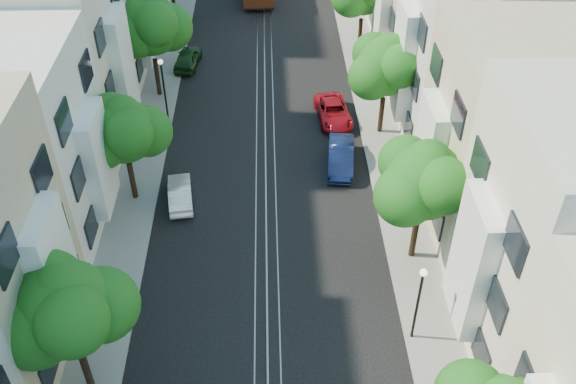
{
  "coord_description": "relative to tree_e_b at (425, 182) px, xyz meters",
  "views": [
    {
      "loc": [
        0.32,
        -13.46,
        22.76
      ],
      "look_at": [
        1.15,
        11.57,
        2.2
      ],
      "focal_mm": 40.0,
      "sensor_mm": 36.0,
      "label": 1
    }
  ],
  "objects": [
    {
      "name": "rail_right",
      "position": [
        -6.71,
        19.02,
        -4.72
      ],
      "size": [
        0.06,
        80.0,
        0.02
      ],
      "primitive_type": "cube",
      "color": "gray",
      "rests_on": "ground"
    },
    {
      "name": "parked_car_w_mid",
      "position": [
        -11.93,
        4.66,
        -4.15
      ],
      "size": [
        1.7,
        3.66,
        1.16
      ],
      "primitive_type": "imported",
      "rotation": [
        0.0,
        0.0,
        3.28
      ],
      "color": "white",
      "rests_on": "ground"
    },
    {
      "name": "sidewalk_west",
      "position": [
        -14.51,
        19.02,
        -4.67
      ],
      "size": [
        2.5,
        80.0,
        0.12
      ],
      "primitive_type": "cube",
      "color": "gray",
      "rests_on": "ground"
    },
    {
      "name": "tree_w_a",
      "position": [
        -14.4,
        -7.0,
        0.0
      ],
      "size": [
        4.93,
        4.08,
        6.68
      ],
      "color": "black",
      "rests_on": "ground"
    },
    {
      "name": "parked_car_e_mid",
      "position": [
        -2.86,
        7.57,
        -4.05
      ],
      "size": [
        1.89,
        4.28,
        1.37
      ],
      "primitive_type": "imported",
      "rotation": [
        0.0,
        0.0,
        -0.11
      ],
      "color": "#0B1438",
      "rests_on": "ground"
    },
    {
      "name": "townhouses_west",
      "position": [
        -19.13,
        18.94,
        0.35
      ],
      "size": [
        7.75,
        72.0,
        11.76
      ],
      "color": "silver",
      "rests_on": "ground"
    },
    {
      "name": "rail_slot",
      "position": [
        -7.26,
        19.02,
        -4.72
      ],
      "size": [
        0.06,
        80.0,
        0.02
      ],
      "primitive_type": "cube",
      "color": "gray",
      "rests_on": "ground"
    },
    {
      "name": "townhouses_east",
      "position": [
        4.61,
        18.94,
        0.45
      ],
      "size": [
        7.75,
        72.0,
        12.0
      ],
      "color": "beige",
      "rests_on": "ground"
    },
    {
      "name": "tree_e_b",
      "position": [
        0.0,
        0.0,
        0.0
      ],
      "size": [
        4.93,
        4.08,
        6.68
      ],
      "color": "black",
      "rests_on": "ground"
    },
    {
      "name": "tree_w_c",
      "position": [
        -14.4,
        16.0,
        0.34
      ],
      "size": [
        5.13,
        4.28,
        7.09
      ],
      "color": "black",
      "rests_on": "ground"
    },
    {
      "name": "lamp_east",
      "position": [
        -0.96,
        -4.98,
        -1.89
      ],
      "size": [
        0.32,
        0.32,
        4.16
      ],
      "color": "black",
      "rests_on": "ground"
    },
    {
      "name": "ground",
      "position": [
        -7.26,
        19.02,
        -4.73
      ],
      "size": [
        200.0,
        200.0,
        0.0
      ],
      "primitive_type": "plane",
      "color": "black",
      "rests_on": "ground"
    },
    {
      "name": "lamp_west",
      "position": [
        -13.56,
        13.02,
        -1.89
      ],
      "size": [
        0.32,
        0.32,
        4.16
      ],
      "color": "black",
      "rests_on": "ground"
    },
    {
      "name": "parked_car_e_far",
      "position": [
        -2.86,
        12.57,
        -4.13
      ],
      "size": [
        2.42,
        4.51,
        1.2
      ],
      "primitive_type": "imported",
      "rotation": [
        0.0,
        0.0,
        0.1
      ],
      "color": "maroon",
      "rests_on": "ground"
    },
    {
      "name": "rail_left",
      "position": [
        -7.81,
        19.02,
        -4.72
      ],
      "size": [
        0.06,
        80.0,
        0.02
      ],
      "primitive_type": "cube",
      "color": "gray",
      "rests_on": "ground"
    },
    {
      "name": "tree_w_b",
      "position": [
        -14.4,
        5.0,
        -0.34
      ],
      "size": [
        4.72,
        3.87,
        6.27
      ],
      "color": "black",
      "rests_on": "ground"
    },
    {
      "name": "sidewalk_east",
      "position": [
        -0.01,
        19.02,
        -4.67
      ],
      "size": [
        2.5,
        80.0,
        0.12
      ],
      "primitive_type": "cube",
      "color": "gray",
      "rests_on": "ground"
    },
    {
      "name": "parked_car_w_far",
      "position": [
        -12.86,
        20.15,
        -4.08
      ],
      "size": [
        1.98,
        4.0,
        1.31
      ],
      "primitive_type": "imported",
      "rotation": [
        0.0,
        0.0,
        3.03
      ],
      "color": "#153516",
      "rests_on": "ground"
    },
    {
      "name": "lane_line",
      "position": [
        -7.26,
        19.02,
        -4.73
      ],
      "size": [
        0.08,
        80.0,
        0.01
      ],
      "primitive_type": "cube",
      "color": "tan",
      "rests_on": "ground"
    },
    {
      "name": "tree_e_c",
      "position": [
        -0.0,
        11.0,
        -0.13
      ],
      "size": [
        4.84,
        3.99,
        6.52
      ],
      "color": "black",
      "rests_on": "ground"
    }
  ]
}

